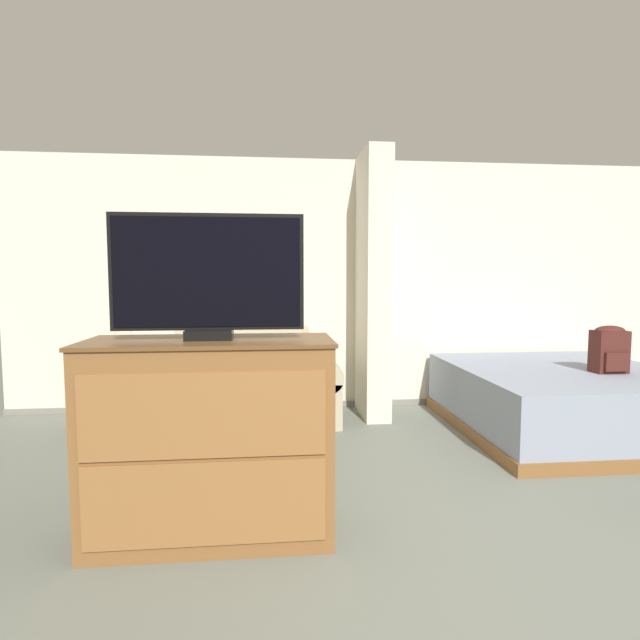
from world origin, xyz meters
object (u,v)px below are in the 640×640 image
Objects in this scene: tv_dresser at (211,439)px; tv at (208,276)px; coffee_table at (226,412)px; couch at (242,387)px; table_lamp at (123,337)px; bed at (562,399)px; backpack at (609,348)px.

tv_dresser is 1.30× the size of tv.
coffee_table is 1.11m from tv_dresser.
couch is 2.84× the size of coffee_table.
tv is (-0.04, -2.18, 1.06)m from couch.
table_lamp is 0.19× the size of bed.
table_lamp is at bearing 169.08° from backpack.
couch is 1.09m from coffee_table.
coffee_table is at bearing -176.05° from backpack.
bed is at bearing 28.12° from tv_dresser.
backpack is at bearing 22.48° from tv.
table_lamp is 0.93× the size of backpack.
tv_dresser is (0.02, -1.10, 0.15)m from coffee_table.
tv_dresser is at bearing -157.50° from backpack.
tv_dresser reaches higher than couch.
coffee_table is 1.63× the size of backpack.
couch is at bearing 167.98° from bed.
tv is at bearing -89.08° from coffee_table.
tv_dresser is at bearing -151.88° from bed.
couch reaches higher than bed.
tv is at bearing -91.12° from couch.
tv_dresser is 0.85m from tv.
table_lamp is at bearing 134.55° from coffee_table.
table_lamp is 2.39m from tv_dresser.
couch is at bearing 86.81° from coffee_table.
tv reaches higher than couch.
backpack is (0.26, -0.25, 0.49)m from bed.
backpack is at bearing -10.92° from table_lamp.
coffee_table is at bearing 90.92° from tv.
table_lamp reaches higher than couch.
couch is 3.29m from backpack.
coffee_table is at bearing 90.92° from tv_dresser.
tv_dresser is (1.04, -2.14, -0.30)m from table_lamp.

